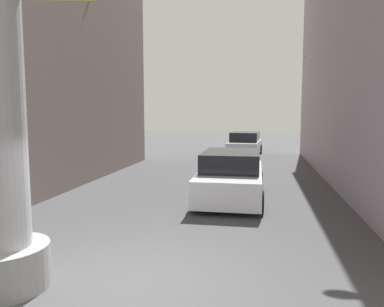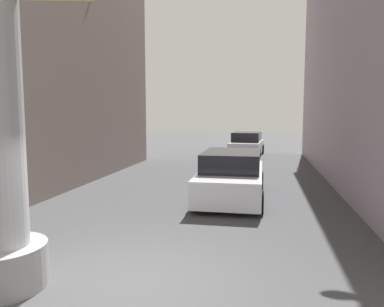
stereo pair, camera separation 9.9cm
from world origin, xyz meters
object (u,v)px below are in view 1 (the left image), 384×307
at_px(palm_tree_mid_right, 367,56).
at_px(car_lead, 231,176).
at_px(car_far, 245,145).
at_px(palm_tree_far_right, 320,93).
at_px(palm_tree_mid_left, 71,47).

bearing_deg(palm_tree_mid_right, car_lead, -136.79).
relative_size(car_far, palm_tree_mid_right, 0.57).
bearing_deg(palm_tree_far_right, car_lead, -109.80).
distance_m(car_far, palm_tree_far_right, 5.78).
xyz_separation_m(car_far, palm_tree_far_right, (4.70, 0.43, 3.34)).
xyz_separation_m(palm_tree_far_right, palm_tree_mid_left, (-11.82, -9.89, 1.55)).
bearing_deg(car_far, palm_tree_far_right, 5.27).
distance_m(car_lead, palm_tree_mid_right, 8.56).
height_order(palm_tree_mid_right, palm_tree_far_right, palm_tree_mid_right).
distance_m(car_far, palm_tree_mid_right, 10.26).
bearing_deg(palm_tree_far_right, palm_tree_mid_left, -140.10).
relative_size(car_lead, palm_tree_mid_right, 0.65).
bearing_deg(car_lead, car_far, 90.22).
xyz_separation_m(car_lead, palm_tree_mid_right, (5.31, 4.98, 4.50)).
distance_m(palm_tree_far_right, palm_tree_mid_left, 15.49).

